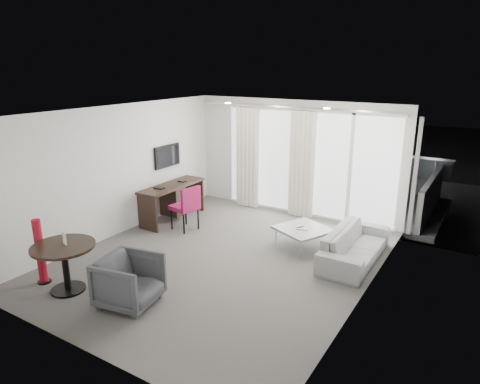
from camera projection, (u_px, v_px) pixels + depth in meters
The scene contains 28 objects.
floor at pixel (222, 259), 7.65m from camera, with size 5.00×6.00×0.00m, color #57544F.
ceiling at pixel (221, 112), 6.90m from camera, with size 5.00×6.00×0.00m, color white.
wall_left at pixel (118, 171), 8.53m from camera, with size 0.00×6.00×2.60m, color silver.
wall_right at pixel (369, 215), 6.02m from camera, with size 0.00×6.00×2.60m, color silver.
wall_front at pixel (74, 253), 4.83m from camera, with size 5.00×0.00×2.60m, color silver.
window_panel at pixel (307, 164), 9.59m from camera, with size 4.00×0.02×2.38m, color white, non-canonical shape.
window_frame at pixel (307, 164), 9.58m from camera, with size 4.10×0.06×2.44m, color white, non-canonical shape.
curtain_left at pixel (248, 158), 10.18m from camera, with size 0.60×0.20×2.38m, color beige, non-canonical shape.
curtain_right at pixel (302, 165), 9.48m from camera, with size 0.60×0.20×2.38m, color beige, non-canonical shape.
curtain_track at pixel (294, 107), 9.25m from camera, with size 4.80×0.04×0.04m, color #B2B2B7, non-canonical shape.
downlight_a at pixel (228, 103), 8.66m from camera, with size 0.12×0.12×0.02m, color #FFE0B2.
downlight_b at pixel (327, 108), 7.61m from camera, with size 0.12×0.12×0.02m, color #FFE0B2.
desk at pixel (173, 202), 9.50m from camera, with size 0.53×1.71×0.80m, color black, non-canonical shape.
tv at pixel (167, 156), 9.67m from camera, with size 0.05×0.80×0.50m, color black, non-canonical shape.
desk_chair at pixel (184, 208), 8.90m from camera, with size 0.52×0.49×0.96m, color maroon, non-canonical shape.
round_table at pixel (66, 268), 6.49m from camera, with size 0.94×0.94×0.75m, color black, non-canonical shape.
menu_card at pixel (65, 246), 6.42m from camera, with size 0.11×0.02×0.20m, color white, non-canonical shape.
red_lamp at pixel (40, 252), 6.68m from camera, with size 0.21×0.21×1.06m, color maroon.
tub_armchair at pixel (129, 281), 6.12m from camera, with size 0.78×0.81×0.73m, color #3B3C40.
coffee_table at pixel (303, 238), 8.07m from camera, with size 0.87×0.87×0.39m, color gray, non-canonical shape.
remote at pixel (301, 229), 8.05m from camera, with size 0.05×0.17×0.02m, color black, non-canonical shape.
magazine at pixel (303, 229), 8.06m from camera, with size 0.19×0.25×0.01m, color gray, non-canonical shape.
sofa at pixel (355, 245), 7.53m from camera, with size 1.95×0.76×0.57m, color gray.
terrace_slab at pixel (328, 200), 11.19m from camera, with size 5.60×3.00×0.12m, color #4D4D50.
rattan_chair_a at pixel (356, 187), 10.76m from camera, with size 0.52×0.52×0.77m, color brown, non-canonical shape.
rattan_chair_b at pixel (393, 191), 10.22m from camera, with size 0.58×0.58×0.86m, color brown, non-canonical shape.
rattan_table at pixel (381, 205), 9.74m from camera, with size 0.54×0.54×0.54m, color brown, non-canonical shape.
balustrade at pixel (347, 168), 12.21m from camera, with size 5.50×0.06×1.05m, color #B2B2B7, non-canonical shape.
Camera 1 is at (3.92, -5.79, 3.35)m, focal length 32.00 mm.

